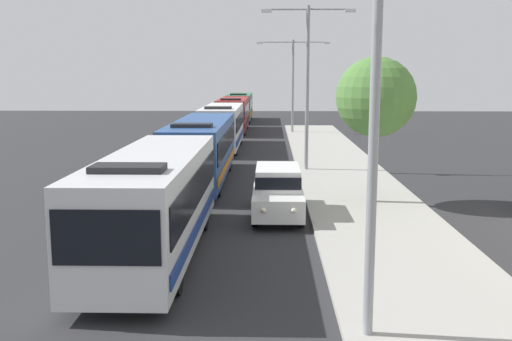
{
  "coord_description": "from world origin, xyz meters",
  "views": [
    {
      "loc": [
        2.11,
        -4.99,
        5.39
      ],
      "look_at": [
        1.59,
        16.67,
        1.82
      ],
      "focal_mm": 41.68,
      "sensor_mm": 36.0,
      "label": 1
    }
  ],
  "objects_px": {
    "bus_lead": "(155,200)",
    "streetlamp_near": "(375,83)",
    "bus_second_in_line": "(202,148)",
    "bus_rear": "(240,106)",
    "streetlamp_mid": "(307,72)",
    "white_suv": "(278,190)",
    "bus_fourth_in_line": "(233,114)",
    "roadside_tree": "(376,98)",
    "bus_middle": "(222,125)",
    "streetlamp_far": "(293,75)"
  },
  "relations": [
    {
      "from": "bus_second_in_line",
      "to": "bus_middle",
      "type": "bearing_deg",
      "value": 90.0
    },
    {
      "from": "bus_second_in_line",
      "to": "roadside_tree",
      "type": "distance_m",
      "value": 9.59
    },
    {
      "from": "bus_lead",
      "to": "white_suv",
      "type": "bearing_deg",
      "value": 53.07
    },
    {
      "from": "streetlamp_near",
      "to": "streetlamp_mid",
      "type": "height_order",
      "value": "streetlamp_mid"
    },
    {
      "from": "bus_second_in_line",
      "to": "streetlamp_near",
      "type": "relative_size",
      "value": 1.41
    },
    {
      "from": "white_suv",
      "to": "bus_fourth_in_line",
      "type": "bearing_deg",
      "value": 96.46
    },
    {
      "from": "bus_lead",
      "to": "streetlamp_near",
      "type": "bearing_deg",
      "value": -46.38
    },
    {
      "from": "bus_rear",
      "to": "streetlamp_near",
      "type": "bearing_deg",
      "value": -84.43
    },
    {
      "from": "bus_rear",
      "to": "bus_lead",
      "type": "bearing_deg",
      "value": -90.0
    },
    {
      "from": "bus_rear",
      "to": "streetlamp_far",
      "type": "xyz_separation_m",
      "value": [
        5.4,
        -13.35,
        3.48
      ]
    },
    {
      "from": "white_suv",
      "to": "streetlamp_far",
      "type": "bearing_deg",
      "value": 86.9
    },
    {
      "from": "streetlamp_far",
      "to": "bus_second_in_line",
      "type": "bearing_deg",
      "value": -102.58
    },
    {
      "from": "white_suv",
      "to": "streetlamp_mid",
      "type": "height_order",
      "value": "streetlamp_mid"
    },
    {
      "from": "bus_fourth_in_line",
      "to": "roadside_tree",
      "type": "xyz_separation_m",
      "value": [
        7.64,
        -30.59,
        2.72
      ]
    },
    {
      "from": "bus_fourth_in_line",
      "to": "streetlamp_mid",
      "type": "distance_m",
      "value": 23.2
    },
    {
      "from": "bus_fourth_in_line",
      "to": "streetlamp_far",
      "type": "relative_size",
      "value": 1.33
    },
    {
      "from": "bus_fourth_in_line",
      "to": "streetlamp_near",
      "type": "bearing_deg",
      "value": -82.88
    },
    {
      "from": "streetlamp_near",
      "to": "streetlamp_far",
      "type": "xyz_separation_m",
      "value": [
        0.0,
        41.96,
        -0.02
      ]
    },
    {
      "from": "bus_second_in_line",
      "to": "white_suv",
      "type": "relative_size",
      "value": 2.4
    },
    {
      "from": "bus_second_in_line",
      "to": "bus_lead",
      "type": "bearing_deg",
      "value": -90.0
    },
    {
      "from": "bus_lead",
      "to": "bus_rear",
      "type": "bearing_deg",
      "value": 90.0
    },
    {
      "from": "bus_second_in_line",
      "to": "streetlamp_mid",
      "type": "height_order",
      "value": "streetlamp_mid"
    },
    {
      "from": "bus_second_in_line",
      "to": "bus_middle",
      "type": "xyz_separation_m",
      "value": [
        -0.0,
        12.88,
        -0.0
      ]
    },
    {
      "from": "bus_second_in_line",
      "to": "white_suv",
      "type": "xyz_separation_m",
      "value": [
        3.7,
        -7.19,
        -0.66
      ]
    },
    {
      "from": "bus_second_in_line",
      "to": "streetlamp_mid",
      "type": "bearing_deg",
      "value": 30.73
    },
    {
      "from": "bus_middle",
      "to": "bus_fourth_in_line",
      "type": "height_order",
      "value": "same"
    },
    {
      "from": "streetlamp_mid",
      "to": "roadside_tree",
      "type": "bearing_deg",
      "value": -74.98
    },
    {
      "from": "streetlamp_near",
      "to": "streetlamp_far",
      "type": "distance_m",
      "value": 41.96
    },
    {
      "from": "white_suv",
      "to": "streetlamp_far",
      "type": "distance_m",
      "value": 31.69
    },
    {
      "from": "roadside_tree",
      "to": "streetlamp_far",
      "type": "bearing_deg",
      "value": 94.37
    },
    {
      "from": "roadside_tree",
      "to": "bus_lead",
      "type": "bearing_deg",
      "value": -137.6
    },
    {
      "from": "bus_second_in_line",
      "to": "white_suv",
      "type": "distance_m",
      "value": 8.11
    },
    {
      "from": "bus_middle",
      "to": "bus_rear",
      "type": "xyz_separation_m",
      "value": [
        0.0,
        24.66,
        0.0
      ]
    },
    {
      "from": "bus_second_in_line",
      "to": "streetlamp_mid",
      "type": "relative_size",
      "value": 1.34
    },
    {
      "from": "bus_middle",
      "to": "bus_lead",
      "type": "bearing_deg",
      "value": -90.0
    },
    {
      "from": "white_suv",
      "to": "bus_lead",
      "type": "bearing_deg",
      "value": -126.93
    },
    {
      "from": "bus_middle",
      "to": "bus_rear",
      "type": "distance_m",
      "value": 24.66
    },
    {
      "from": "bus_second_in_line",
      "to": "bus_fourth_in_line",
      "type": "relative_size",
      "value": 1.09
    },
    {
      "from": "white_suv",
      "to": "bus_second_in_line",
      "type": "bearing_deg",
      "value": 117.23
    },
    {
      "from": "streetlamp_near",
      "to": "streetlamp_far",
      "type": "height_order",
      "value": "streetlamp_near"
    },
    {
      "from": "streetlamp_mid",
      "to": "streetlamp_near",
      "type": "bearing_deg",
      "value": -90.0
    },
    {
      "from": "white_suv",
      "to": "streetlamp_far",
      "type": "xyz_separation_m",
      "value": [
        1.7,
        31.38,
        4.13
      ]
    },
    {
      "from": "bus_second_in_line",
      "to": "bus_rear",
      "type": "xyz_separation_m",
      "value": [
        -0.0,
        37.54,
        -0.0
      ]
    },
    {
      "from": "bus_lead",
      "to": "streetlamp_near",
      "type": "distance_m",
      "value": 8.57
    },
    {
      "from": "bus_lead",
      "to": "bus_fourth_in_line",
      "type": "distance_m",
      "value": 37.57
    },
    {
      "from": "bus_middle",
      "to": "roadside_tree",
      "type": "distance_m",
      "value": 19.75
    },
    {
      "from": "streetlamp_mid",
      "to": "bus_second_in_line",
      "type": "bearing_deg",
      "value": -149.27
    },
    {
      "from": "bus_fourth_in_line",
      "to": "streetlamp_far",
      "type": "xyz_separation_m",
      "value": [
        5.4,
        -1.27,
        3.48
      ]
    },
    {
      "from": "bus_fourth_in_line",
      "to": "bus_lead",
      "type": "bearing_deg",
      "value": -90.0
    },
    {
      "from": "white_suv",
      "to": "roadside_tree",
      "type": "bearing_deg",
      "value": 27.54
    }
  ]
}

